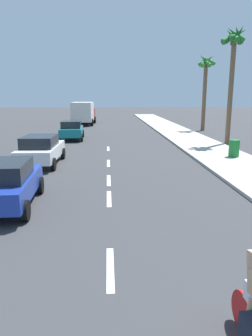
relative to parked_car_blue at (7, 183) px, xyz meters
name	(u,v)px	position (x,y,z in m)	size (l,w,h in m)	color
ground_plane	(108,160)	(3.37, 7.61, -0.84)	(160.00, 160.00, 0.00)	#38383A
sidewalk_strip	(213,152)	(10.14, 9.61, -0.77)	(3.60, 80.00, 0.14)	#B2ADA3
lane_stripe_2	(110,268)	(3.37, -4.07, -0.83)	(0.16, 1.80, 0.01)	white
lane_stripe_3	(109,198)	(3.37, 0.65, -0.83)	(0.16, 1.80, 0.01)	white
lane_stripe_4	(109,180)	(3.37, 3.16, -0.83)	(0.16, 1.80, 0.01)	white
lane_stripe_5	(108,163)	(3.37, 6.74, -0.83)	(0.16, 1.80, 0.01)	white
lane_stripe_6	(108,149)	(3.37, 11.56, -0.83)	(0.16, 1.80, 0.01)	white
parked_car_blue	(7,183)	(0.00, 0.00, 0.00)	(2.01, 4.07, 1.57)	#1E389E
parked_car_white	(41,149)	(-0.22, 6.62, 0.00)	(2.09, 4.38, 1.57)	white
parked_car_teal	(72,129)	(0.33, 16.48, 0.00)	(2.09, 4.28, 1.57)	#14727A
delivery_truck	(83,113)	(0.35, 30.12, 0.67)	(2.89, 6.34, 2.80)	maroon
palm_tree_far	(233,52)	(12.27, 12.78, 5.75)	(1.90, 1.77, 8.42)	brown
palm_tree_distant	(205,75)	(13.31, 22.53, 4.81)	(1.83, 1.88, 7.88)	brown
trash_bin_far	(234,148)	(10.68, 7.51, -0.21)	(0.60, 0.60, 0.98)	#19722D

